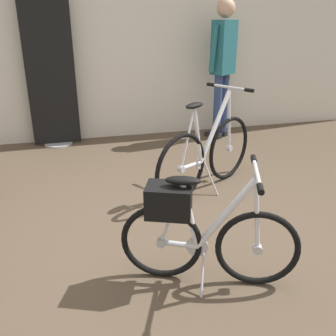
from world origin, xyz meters
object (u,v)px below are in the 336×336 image
(folding_bike_foreground, at_px, (197,229))
(display_bike_left, at_px, (207,154))
(visitor_near_wall, at_px, (223,60))
(floor_banner_stand, at_px, (51,80))

(folding_bike_foreground, height_order, display_bike_left, display_bike_left)
(folding_bike_foreground, relative_size, display_bike_left, 0.88)
(visitor_near_wall, bearing_deg, folding_bike_foreground, -114.15)
(folding_bike_foreground, relative_size, visitor_near_wall, 0.60)
(floor_banner_stand, xyz_separation_m, visitor_near_wall, (2.21, -0.22, 0.20))
(display_bike_left, bearing_deg, folding_bike_foreground, -112.12)
(display_bike_left, distance_m, visitor_near_wall, 1.90)
(floor_banner_stand, distance_m, folding_bike_foreground, 3.28)
(floor_banner_stand, height_order, display_bike_left, floor_banner_stand)
(floor_banner_stand, relative_size, visitor_near_wall, 1.04)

